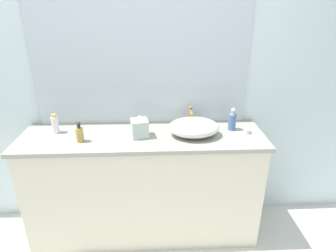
% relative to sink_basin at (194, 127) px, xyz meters
% --- Properties ---
extents(bathroom_wall_rear, '(6.00, 0.06, 2.60)m').
position_rel_sink_basin_xyz_m(bathroom_wall_rear, '(-0.43, 0.30, 0.35)').
color(bathroom_wall_rear, silver).
rests_on(bathroom_wall_rear, ground).
extents(vanity_counter, '(1.80, 0.50, 0.89)m').
position_rel_sink_basin_xyz_m(vanity_counter, '(-0.37, 0.01, -0.51)').
color(vanity_counter, beige).
rests_on(vanity_counter, ground).
extents(wall_mirror_panel, '(1.62, 0.01, 1.15)m').
position_rel_sink_basin_xyz_m(wall_mirror_panel, '(-0.37, 0.26, 0.51)').
color(wall_mirror_panel, '#B2BCC6').
rests_on(wall_mirror_panel, vanity_counter).
extents(sink_basin, '(0.37, 0.28, 0.13)m').
position_rel_sink_basin_xyz_m(sink_basin, '(0.00, 0.00, 0.00)').
color(sink_basin, silver).
rests_on(sink_basin, vanity_counter).
extents(faucet, '(0.03, 0.13, 0.16)m').
position_rel_sink_basin_xyz_m(faucet, '(0.00, 0.16, 0.03)').
color(faucet, olive).
rests_on(faucet, vanity_counter).
extents(soap_dispenser, '(0.06, 0.06, 0.17)m').
position_rel_sink_basin_xyz_m(soap_dispenser, '(0.30, 0.09, 0.01)').
color(soap_dispenser, '#4B699D').
rests_on(soap_dispenser, vanity_counter).
extents(lotion_bottle, '(0.05, 0.05, 0.15)m').
position_rel_sink_basin_xyz_m(lotion_bottle, '(-1.02, 0.09, 0.00)').
color(lotion_bottle, white).
rests_on(lotion_bottle, vanity_counter).
extents(perfume_bottle, '(0.05, 0.05, 0.15)m').
position_rel_sink_basin_xyz_m(perfume_bottle, '(-0.80, -0.07, -0.00)').
color(perfume_bottle, '#B29142').
rests_on(perfume_bottle, vanity_counter).
extents(tissue_box, '(0.14, 0.14, 0.17)m').
position_rel_sink_basin_xyz_m(tissue_box, '(-0.39, -0.00, 0.01)').
color(tissue_box, '#B0C4BA').
rests_on(tissue_box, vanity_counter).
extents(candle_jar, '(0.05, 0.05, 0.03)m').
position_rel_sink_basin_xyz_m(candle_jar, '(0.40, 0.02, -0.05)').
color(candle_jar, silver).
rests_on(candle_jar, vanity_counter).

